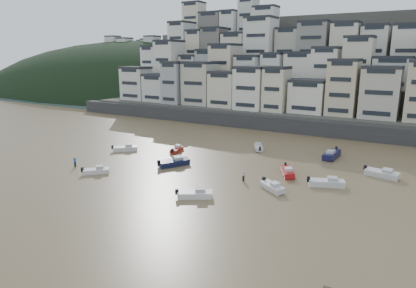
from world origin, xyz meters
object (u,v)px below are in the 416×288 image
Objects in this scene: boat_c at (174,161)px; boat_f at (177,149)px; boat_h at (259,147)px; boat_b at (272,186)px; boat_e at (288,171)px; boat_i at (332,153)px; boat_j at (96,170)px; boat_k at (125,147)px; person_blue at (75,162)px; boat_g at (382,173)px; boat_a at (195,193)px; person_pink at (243,175)px; boat_d at (327,181)px.

boat_f is (-5.00, 7.97, -0.19)m from boat_c.
boat_b is at bearing 178.65° from boat_h.
boat_c is 1.11× the size of boat_e.
boat_i is 1.45× the size of boat_j.
person_blue reaches higher than boat_k.
boat_i is 41.84m from boat_j.
boat_f is 0.95× the size of boat_h.
boat_h is at bearing 177.33° from boat_g.
boat_e is at bearing -11.90° from boat_i.
person_blue is (-22.60, -26.31, 0.22)m from boat_h.
boat_a is 28.78m from boat_k.
boat_f is at bearing 99.75° from boat_a.
person_blue is 28.96m from person_pink.
boat_d is at bearing -22.51° from boat_j.
boat_h is (13.27, 9.50, 0.03)m from boat_f.
person_blue is (-36.55, -27.67, -0.00)m from boat_i.
boat_i is at bearing 137.17° from boat_e.
boat_b is at bearing -5.61° from boat_i.
boat_b is 28.07m from boat_j.
boat_f is (-29.98, 5.00, -0.13)m from boat_d.
boat_a is at bearing -121.22° from boat_g.
boat_h is (-23.17, 6.02, -0.09)m from boat_g.
boat_i is at bearing -113.45° from boat_h.
boat_d is 0.86× the size of boat_i.
person_blue is at bearing -144.20° from boat_g.
boat_e is at bearing -141.88° from boat_g.
person_pink reaches higher than boat_g.
boat_i is at bearing -80.26° from boat_f.
boat_c is 1.35× the size of boat_j.
boat_b reaches higher than boat_j.
boat_c reaches higher than boat_b.
boat_k is at bearing 120.04° from boat_a.
boat_g is 0.85× the size of boat_i.
boat_f is at bearing -16.80° from boat_k.
person_pink reaches higher than boat_k.
boat_g is at bearing 34.78° from person_pink.
person_blue is at bearing 138.96° from boat_f.
boat_k is at bearing 92.86° from boat_h.
boat_g is 1.06× the size of boat_k.
boat_k is at bearing 103.92° from boat_f.
boat_e is 14.30m from boat_i.
boat_d is 1.22× the size of boat_f.
boat_g reaches higher than boat_k.
boat_g is 45.09m from boat_j.
boat_a is at bearing -45.64° from boat_j.
boat_i reaches higher than boat_b.
person_blue is at bearing 128.24° from boat_j.
boat_c reaches higher than boat_e.
boat_f is 0.88× the size of boat_k.
boat_i is at bearing 37.92° from boat_a.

